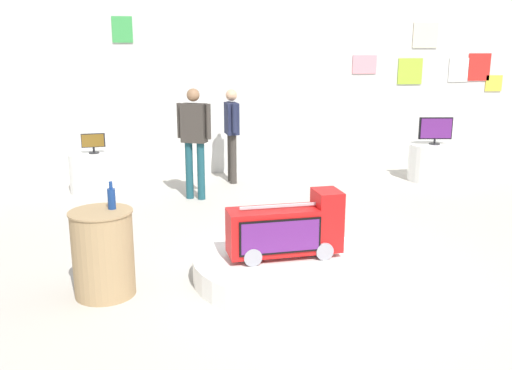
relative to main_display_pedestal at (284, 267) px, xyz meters
name	(u,v)px	position (x,y,z in m)	size (l,w,h in m)	color
ground_plane	(316,278)	(0.33, -0.06, -0.12)	(30.00, 30.00, 0.00)	#B2ADA3
back_wall_display	(251,84)	(0.35, 5.19, 1.56)	(12.71, 0.13, 3.35)	silver
main_display_pedestal	(284,267)	(0.00, 0.00, 0.00)	(1.90, 1.90, 0.24)	white
novelty_firetruck_tv	(287,230)	(0.02, -0.01, 0.41)	(1.20, 0.49, 0.68)	gray
display_pedestal_left_rear	(95,173)	(-2.41, 3.95, 0.21)	(0.83, 0.83, 0.66)	white
tv_on_left_rear	(93,142)	(-2.41, 3.95, 0.73)	(0.38, 0.17, 0.33)	black
display_pedestal_center_rear	(433,162)	(3.52, 3.97, 0.21)	(0.88, 0.88, 0.66)	white
tv_on_center_rear	(436,129)	(3.53, 3.97, 0.81)	(0.60, 0.19, 0.48)	black
side_table_round	(103,253)	(-1.80, -0.13, 0.31)	(0.61, 0.61, 0.85)	#9E7F56
bottle_on_side_table	(112,198)	(-1.70, -0.07, 0.84)	(0.08, 0.08, 0.27)	navy
shopper_browsing_near_truck	(194,135)	(-0.79, 3.30, 0.91)	(0.51, 0.34, 1.75)	#194751
shopper_browsing_rear	(232,128)	(-0.10, 4.35, 0.85)	(0.24, 0.56, 1.65)	#38332D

